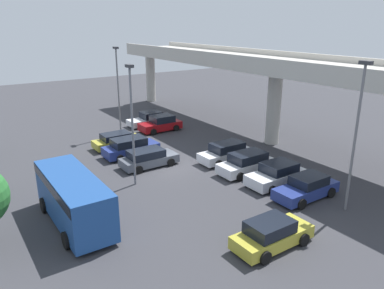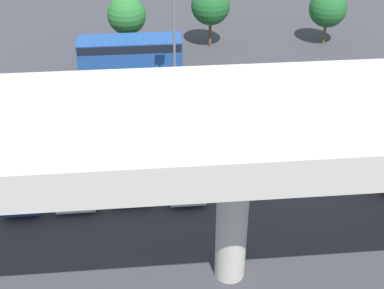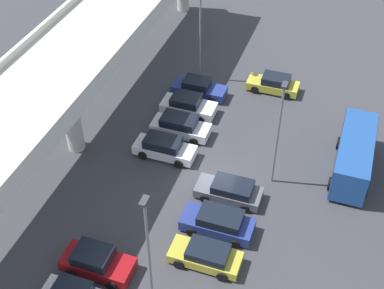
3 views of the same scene
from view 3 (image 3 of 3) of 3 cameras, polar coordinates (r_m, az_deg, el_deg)
The scene contains 15 objects.
ground_plane at distance 39.13m, azimuth 2.79°, elevation -3.97°, with size 105.17×105.17×0.00m, color #38383D.
highway_overpass at distance 38.61m, azimuth -13.63°, elevation 7.60°, with size 50.40×7.06×8.43m.
parked_car_1 at distance 33.97m, azimuth -10.14°, elevation -12.19°, with size 2.25×4.47×1.68m.
parked_car_2 at distance 33.86m, azimuth 1.51°, elevation -11.76°, with size 2.12×4.50×1.41m.
parked_car_3 at distance 35.44m, azimuth 2.82°, elevation -8.30°, with size 2.23×4.79×1.64m.
parked_car_4 at distance 37.56m, azimuth 4.06°, elevation -4.92°, with size 2.20×4.65×1.45m.
parked_car_5 at distance 40.69m, azimuth -2.98°, elevation -0.33°, with size 2.08×4.73×1.62m.
parked_car_6 at distance 42.63m, azimuth -1.27°, elevation 1.99°, with size 2.15×4.69×1.63m.
parked_car_7 at distance 44.85m, azimuth -0.43°, elevation 4.21°, with size 2.25×4.58×1.60m.
parked_car_8 at distance 46.92m, azimuth 0.70°, elevation 6.06°, with size 2.07×4.74×1.56m.
parked_car_9 at distance 47.97m, azimuth 8.72°, elevation 6.41°, with size 2.05×4.51×1.55m.
shuttle_bus at distance 40.49m, azimuth 16.95°, elevation -0.91°, with size 7.60×2.71×2.90m.
lamp_post_near_aisle at distance 28.60m, azimuth -4.68°, elevation -11.03°, with size 0.70×0.35×8.91m.
lamp_post_mid_lot at distance 46.72m, azimuth 0.88°, elevation 12.48°, with size 0.70×0.35×9.17m.
lamp_post_by_overpass at distance 36.27m, azimuth 9.24°, elevation 1.73°, with size 0.70×0.35×8.56m.
Camera 3 is at (-26.69, -7.25, 27.68)m, focal length 50.00 mm.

